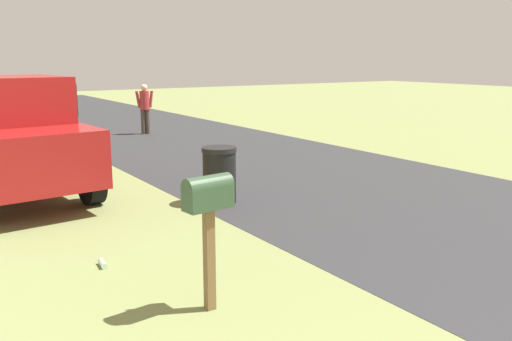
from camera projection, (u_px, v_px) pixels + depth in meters
road_asphalt at (418, 206)px, 8.98m from camera, size 60.00×6.12×0.01m
mailbox at (208, 204)px, 5.13m from camera, size 0.25×0.49×1.33m
pickup_truck at (4, 133)px, 9.57m from camera, size 5.33×2.45×2.09m
trash_bin at (219, 175)px, 9.15m from camera, size 0.58×0.58×0.94m
pedestrian at (145, 106)px, 17.26m from camera, size 0.30×0.55×1.57m
litter_bottle_far_scatter at (103, 264)px, 6.42m from camera, size 0.23×0.09×0.07m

